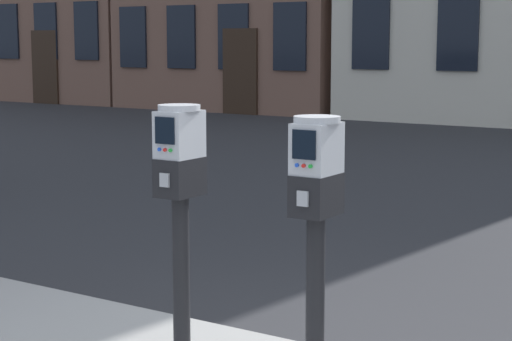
{
  "coord_description": "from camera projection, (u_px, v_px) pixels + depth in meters",
  "views": [
    {
      "loc": [
        2.11,
        -3.84,
        1.77
      ],
      "look_at": [
        -0.28,
        -0.22,
        1.14
      ],
      "focal_mm": 62.15,
      "sensor_mm": 36.0,
      "label": 1
    }
  ],
  "objects": [
    {
      "name": "parking_meter_twin_adjacent",
      "position": [
        316.0,
        203.0,
        4.1
      ],
      "size": [
        0.22,
        0.25,
        1.3
      ],
      "rotation": [
        0.0,
        0.0,
        -1.56
      ],
      "color": "black",
      "rests_on": "sidewalk_slab"
    },
    {
      "name": "parking_meter_near_kerb",
      "position": [
        180.0,
        185.0,
        4.53
      ],
      "size": [
        0.22,
        0.25,
        1.32
      ],
      "rotation": [
        0.0,
        0.0,
        -1.56
      ],
      "color": "black",
      "rests_on": "sidewalk_slab"
    }
  ]
}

